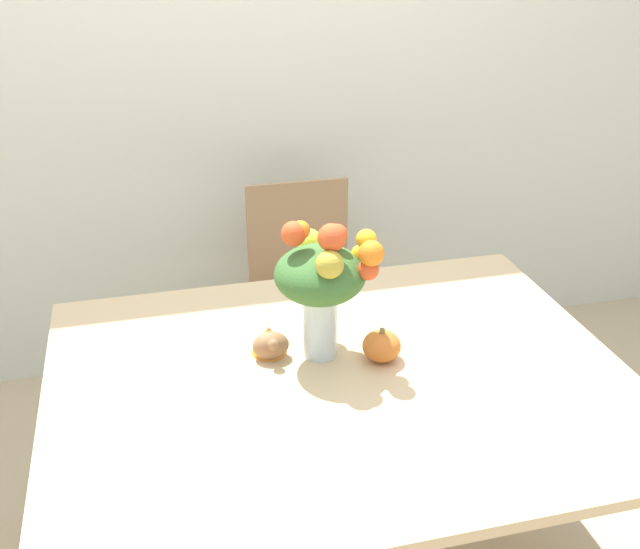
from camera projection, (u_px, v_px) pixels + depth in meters
wall_back at (245, 42)px, 2.85m from camera, size 8.00×0.06×2.70m
dining_table at (340, 399)px, 1.95m from camera, size 1.48×1.15×0.74m
flower_vase at (322, 279)px, 1.91m from camera, size 0.26×0.29×0.40m
pumpkin at (382, 346)px, 1.97m from camera, size 0.10×0.10×0.09m
turkey_figurine at (270, 342)px, 1.99m from camera, size 0.10×0.13×0.08m
dining_chair_near_window at (306, 295)px, 2.90m from camera, size 0.42×0.42×0.88m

